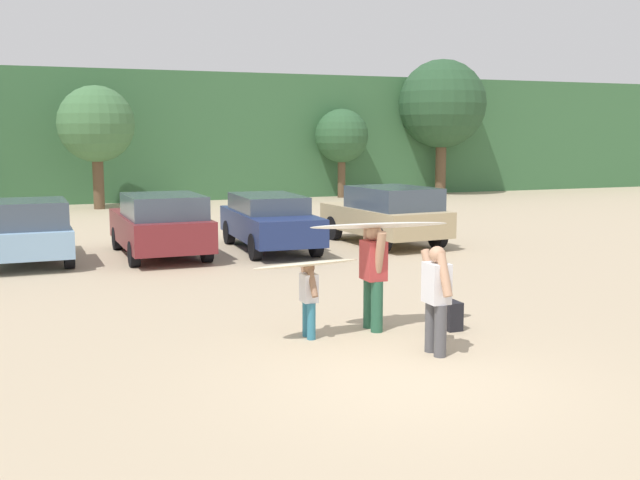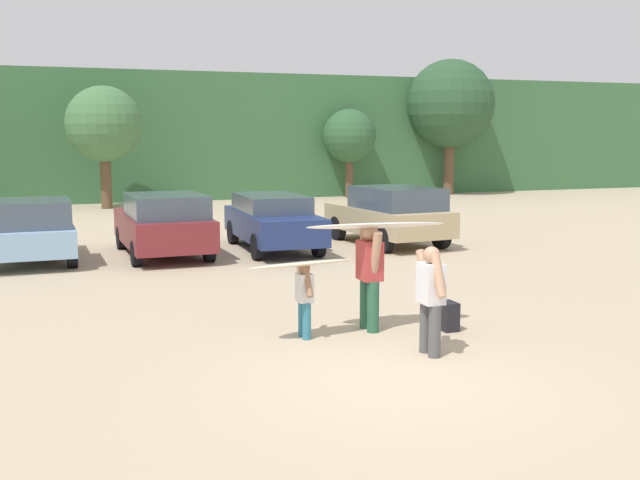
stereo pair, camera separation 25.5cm
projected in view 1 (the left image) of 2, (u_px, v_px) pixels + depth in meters
The scene contains 15 objects.
ground_plane at pixel (405, 381), 9.46m from camera, with size 120.00×120.00×0.00m, color tan.
hillside_ridge at pixel (112, 136), 39.00m from camera, with size 108.00×12.00×5.85m, color #38663D.
tree_far_left at pixel (96, 125), 30.67m from camera, with size 3.08×3.08×4.98m.
tree_far_right at pixel (342, 136), 36.33m from camera, with size 2.55×2.55×4.23m.
tree_right at pixel (442, 104), 38.11m from camera, with size 4.40×4.40×6.73m.
parked_car_sky_blue at pixel (28, 230), 17.95m from camera, with size 1.94×4.07×1.54m.
parked_car_maroon at pixel (160, 224), 18.93m from camera, with size 1.99×4.38×1.59m.
parked_car_navy at pixel (269, 220), 20.05m from camera, with size 1.91×4.53×1.45m.
parked_car_tan at pixel (387, 214), 21.00m from camera, with size 2.28×4.26×1.62m.
person_adult at pixel (373, 271), 11.81m from camera, with size 0.31×0.67×1.66m.
person_child at pixel (309, 295), 11.38m from camera, with size 0.21×0.59×1.16m.
person_companion at pixel (436, 294), 10.50m from camera, with size 0.28×0.78×1.52m.
surfboard_white at pixel (380, 225), 11.67m from camera, with size 2.26×0.90×0.19m.
surfboard_cream at pixel (307, 264), 11.18m from camera, with size 1.78×0.73×0.15m.
backpack_dropped at pixel (451, 316), 11.91m from camera, with size 0.24×0.34×0.45m.
Camera 1 is at (-4.30, -8.13, 3.04)m, focal length 42.81 mm.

